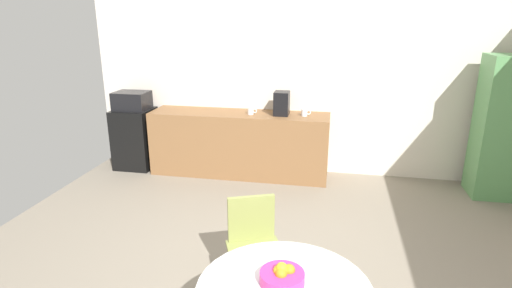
{
  "coord_description": "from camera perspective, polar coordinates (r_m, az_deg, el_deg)",
  "views": [
    {
      "loc": [
        0.49,
        -2.77,
        2.19
      ],
      "look_at": [
        -0.26,
        1.12,
        0.95
      ],
      "focal_mm": 28.71,
      "sensor_mm": 36.0,
      "label": 1
    }
  ],
  "objects": [
    {
      "name": "mini_fridge",
      "position": [
        6.38,
        -16.45,
        0.77
      ],
      "size": [
        0.54,
        0.54,
        0.88
      ],
      "primitive_type": "cube",
      "color": "black",
      "rests_on": "ground_plane"
    },
    {
      "name": "counter_block",
      "position": [
        5.83,
        -2.32,
        0.03
      ],
      "size": [
        2.5,
        0.6,
        0.9
      ],
      "primitive_type": "cube",
      "color": "brown",
      "rests_on": "ground_plane"
    },
    {
      "name": "microwave",
      "position": [
        6.25,
        -16.9,
        5.8
      ],
      "size": [
        0.48,
        0.38,
        0.26
      ],
      "primitive_type": "cube",
      "color": "black",
      "rests_on": "mini_fridge"
    },
    {
      "name": "mug_green",
      "position": [
        5.62,
        -0.72,
        4.62
      ],
      "size": [
        0.13,
        0.08,
        0.09
      ],
      "color": "white",
      "rests_on": "counter_block"
    },
    {
      "name": "fruit_bowl",
      "position": [
        2.47,
        3.67,
        -17.88
      ],
      "size": [
        0.26,
        0.26,
        0.13
      ],
      "color": "#D8338C",
      "rests_on": "round_table"
    },
    {
      "name": "locker_cabinet",
      "position": [
        5.85,
        31.23,
        1.91
      ],
      "size": [
        0.6,
        0.5,
        1.76
      ],
      "primitive_type": "cube",
      "color": "#599959",
      "rests_on": "ground_plane"
    },
    {
      "name": "mug_white",
      "position": [
        5.57,
        6.78,
        4.38
      ],
      "size": [
        0.13,
        0.08,
        0.09
      ],
      "color": "white",
      "rests_on": "counter_block"
    },
    {
      "name": "coffee_maker",
      "position": [
        5.58,
        3.6,
        5.67
      ],
      "size": [
        0.2,
        0.24,
        0.32
      ],
      "primitive_type": "cube",
      "color": "black",
      "rests_on": "counter_block"
    },
    {
      "name": "wall_back",
      "position": [
        5.85,
        6.07,
        8.56
      ],
      "size": [
        6.0,
        0.1,
        2.6
      ],
      "primitive_type": "cube",
      "color": "silver",
      "rests_on": "ground_plane"
    },
    {
      "name": "chair_olive",
      "position": [
        3.32,
        -0.37,
        -12.8
      ],
      "size": [
        0.55,
        0.55,
        0.83
      ],
      "color": "silver",
      "rests_on": "ground_plane"
    }
  ]
}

